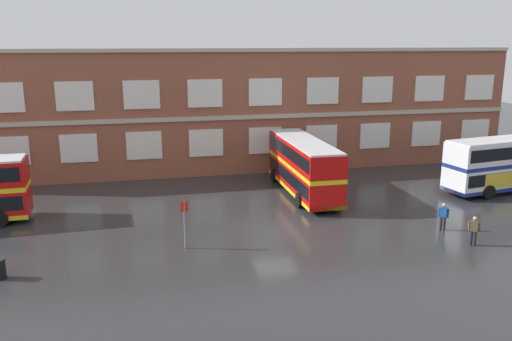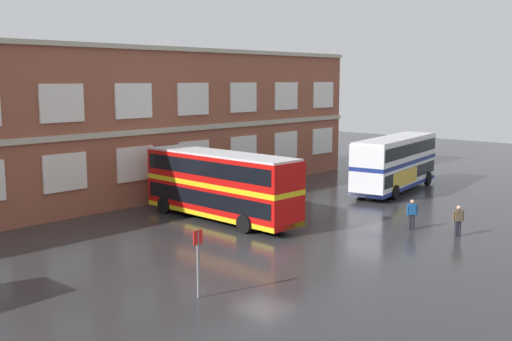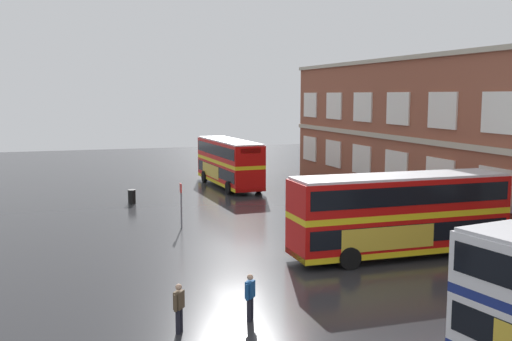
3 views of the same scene
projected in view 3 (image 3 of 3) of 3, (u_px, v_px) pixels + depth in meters
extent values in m
plane|color=#2B2B2D|center=(273.00, 245.00, 31.70)|extent=(120.00, 120.00, 0.00)
cube|color=#B2A893|center=(467.00, 147.00, 34.55)|extent=(50.77, 0.16, 0.36)
cube|color=#B2A893|center=(472.00, 51.00, 33.86)|extent=(50.77, 0.28, 0.30)
cube|color=silver|center=(310.00, 149.00, 56.33)|extent=(2.84, 0.12, 2.26)
cube|color=silver|center=(333.00, 154.00, 51.55)|extent=(2.84, 0.12, 2.26)
cube|color=silver|center=(361.00, 160.00, 46.77)|extent=(2.84, 0.12, 2.26)
cube|color=silver|center=(396.00, 167.00, 41.99)|extent=(2.84, 0.12, 2.26)
cube|color=silver|center=(440.00, 176.00, 37.21)|extent=(2.84, 0.12, 2.26)
cube|color=silver|center=(496.00, 188.00, 32.43)|extent=(2.84, 0.12, 2.26)
cube|color=silver|center=(310.00, 105.00, 55.80)|extent=(2.84, 0.12, 2.26)
cube|color=silver|center=(334.00, 106.00, 51.02)|extent=(2.84, 0.12, 2.26)
cube|color=silver|center=(363.00, 107.00, 46.25)|extent=(2.84, 0.12, 2.26)
cube|color=silver|center=(398.00, 109.00, 41.47)|extent=(2.84, 0.12, 2.26)
cube|color=silver|center=(442.00, 110.00, 36.69)|extent=(2.84, 0.12, 2.26)
cube|color=silver|center=(500.00, 113.00, 31.91)|extent=(2.84, 0.12, 2.26)
cube|color=red|center=(229.00, 173.00, 51.71)|extent=(11.10, 3.00, 1.75)
cube|color=black|center=(229.00, 170.00, 51.69)|extent=(10.66, 3.02, 0.90)
cube|color=yellow|center=(229.00, 161.00, 51.58)|extent=(11.10, 3.00, 0.30)
cube|color=red|center=(229.00, 150.00, 51.47)|extent=(11.10, 3.00, 1.55)
cube|color=black|center=(229.00, 149.00, 51.46)|extent=(10.66, 3.02, 0.90)
cube|color=yellow|center=(229.00, 181.00, 51.81)|extent=(11.10, 3.02, 0.28)
cube|color=silver|center=(229.00, 141.00, 51.36)|extent=(10.87, 2.89, 0.12)
cube|color=gold|center=(210.00, 170.00, 52.47)|extent=(4.84, 0.23, 1.10)
cube|color=yellow|center=(251.00, 151.00, 46.34)|extent=(0.13, 1.66, 0.40)
cylinder|color=black|center=(229.00, 188.00, 47.78)|extent=(1.05, 0.36, 1.04)
cylinder|color=black|center=(258.00, 186.00, 48.68)|extent=(1.05, 0.36, 1.04)
cylinder|color=black|center=(204.00, 176.00, 54.42)|extent=(1.05, 0.36, 1.04)
cylinder|color=black|center=(231.00, 175.00, 55.31)|extent=(1.05, 0.36, 1.04)
cube|color=red|center=(399.00, 232.00, 29.34)|extent=(2.69, 11.03, 1.75)
cube|color=black|center=(399.00, 228.00, 29.32)|extent=(2.72, 10.59, 0.90)
cube|color=yellow|center=(400.00, 212.00, 29.21)|extent=(2.69, 11.03, 0.30)
cube|color=red|center=(400.00, 193.00, 29.10)|extent=(2.69, 11.03, 1.55)
cube|color=black|center=(400.00, 192.00, 29.09)|extent=(2.72, 10.59, 0.90)
cube|color=yellow|center=(398.00, 247.00, 29.44)|extent=(2.71, 11.03, 0.28)
cube|color=silver|center=(401.00, 176.00, 28.99)|extent=(2.58, 10.81, 0.12)
cube|color=gold|center=(389.00, 238.00, 27.72)|extent=(0.09, 4.84, 1.10)
cube|color=yellow|center=(494.00, 180.00, 30.69)|extent=(1.66, 0.08, 0.40)
cylinder|color=black|center=(481.00, 246.00, 29.39)|extent=(0.33, 1.04, 1.04)
cylinder|color=black|center=(449.00, 235.00, 31.80)|extent=(0.33, 1.04, 1.04)
cylinder|color=black|center=(350.00, 258.00, 27.24)|extent=(0.33, 1.04, 1.04)
cylinder|color=black|center=(327.00, 245.00, 29.65)|extent=(0.33, 1.04, 1.04)
cylinder|color=black|center=(249.00, 310.00, 20.97)|extent=(0.23, 0.23, 0.85)
cylinder|color=black|center=(251.00, 308.00, 21.16)|extent=(0.23, 0.23, 0.85)
cube|color=#194C8C|center=(250.00, 289.00, 20.97)|extent=(0.46, 0.44, 0.60)
cylinder|color=#194C8C|center=(247.00, 292.00, 20.74)|extent=(0.16, 0.16, 0.57)
cylinder|color=#194C8C|center=(253.00, 288.00, 21.21)|extent=(0.16, 0.16, 0.57)
sphere|color=tan|center=(250.00, 277.00, 20.92)|extent=(0.22, 0.22, 0.22)
cylinder|color=black|center=(178.00, 322.00, 19.89)|extent=(0.22, 0.22, 0.85)
cylinder|color=black|center=(181.00, 320.00, 20.08)|extent=(0.22, 0.22, 0.85)
cube|color=brown|center=(179.00, 300.00, 19.90)|extent=(0.46, 0.43, 0.60)
cylinder|color=brown|center=(175.00, 303.00, 19.66)|extent=(0.15, 0.15, 0.57)
cylinder|color=brown|center=(182.00, 298.00, 20.14)|extent=(0.15, 0.15, 0.57)
sphere|color=tan|center=(179.00, 287.00, 19.84)|extent=(0.22, 0.22, 0.22)
cylinder|color=slate|center=(181.00, 206.00, 35.65)|extent=(0.10, 0.10, 2.70)
cube|color=red|center=(181.00, 188.00, 35.51)|extent=(0.44, 0.04, 0.56)
cylinder|color=black|center=(132.00, 197.00, 43.70)|extent=(0.56, 0.56, 0.95)
cylinder|color=black|center=(132.00, 190.00, 43.63)|extent=(0.60, 0.60, 0.08)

